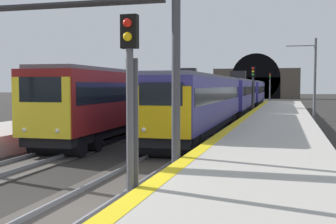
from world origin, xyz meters
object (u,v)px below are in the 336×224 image
Objects in this scene: railway_signal_near at (130,104)px; railway_signal_mid at (253,87)px; train_adjacent_platform at (187,93)px; overhead_signal_gantry at (53,30)px; train_main_approaching at (238,95)px; railway_signal_far at (270,85)px; catenary_mast_near at (314,80)px.

railway_signal_near is 34.55m from railway_signal_mid.
overhead_signal_gantry is at bearing 3.17° from train_adjacent_platform.
train_adjacent_platform reaches higher than train_main_approaching.
train_main_approaching is 10.57× the size of railway_signal_far.
overhead_signal_gantry is (-70.14, 4.44, 1.83)m from railway_signal_far.
train_adjacent_platform reaches higher than railway_signal_near.
railway_signal_near is 74.44m from railway_signal_far.
catenary_mast_near is (-6.08, -5.44, 0.58)m from railway_signal_mid.
overhead_signal_gantry is 1.27× the size of catenary_mast_near.
railway_signal_far reaches higher than railway_signal_near.
railway_signal_far is at bearing 6.74° from catenary_mast_near.
catenary_mast_near is (28.47, -5.44, 0.83)m from railway_signal_near.
train_main_approaching is 6.55× the size of overhead_signal_gantry.
train_main_approaching is 8.31× the size of catenary_mast_near.
overhead_signal_gantry is 26.15m from catenary_mast_near.
railway_signal_near is at bearing 0.00° from railway_signal_far.
railway_signal_mid is (34.55, -0.00, 0.25)m from railway_signal_near.
railway_signal_far is 70.30m from overhead_signal_gantry.
overhead_signal_gantry is (4.30, 4.44, 2.34)m from railway_signal_near.
railway_signal_far is (74.44, -0.00, 0.51)m from railway_signal_near.
train_main_approaching is at bearing -2.91° from railway_signal_far.
train_main_approaching is at bearing -4.38° from overhead_signal_gantry.
railway_signal_mid is at bearing -8.34° from overhead_signal_gantry.
railway_signal_near is 0.68× the size of catenary_mast_near.
railway_signal_mid is at bearing 27.52° from train_main_approaching.
train_main_approaching is at bearing -177.21° from railway_signal_near.
catenary_mast_near reaches higher than overhead_signal_gantry.
railway_signal_mid is 0.92× the size of railway_signal_far.
overhead_signal_gantry is at bearing -8.34° from railway_signal_mid.
railway_signal_near is at bearing 0.00° from railway_signal_mid.
railway_signal_mid reaches higher than railway_signal_near.
catenary_mast_near reaches higher than train_main_approaching.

